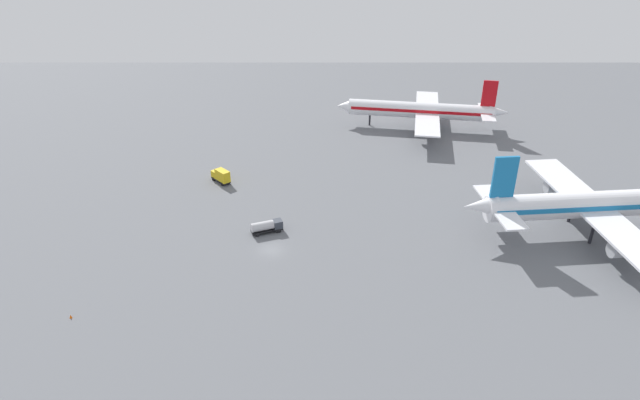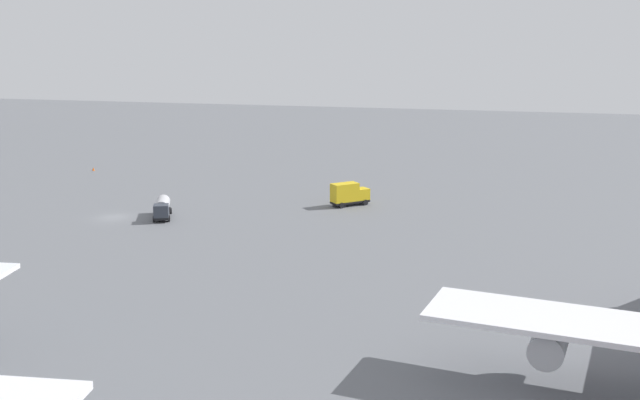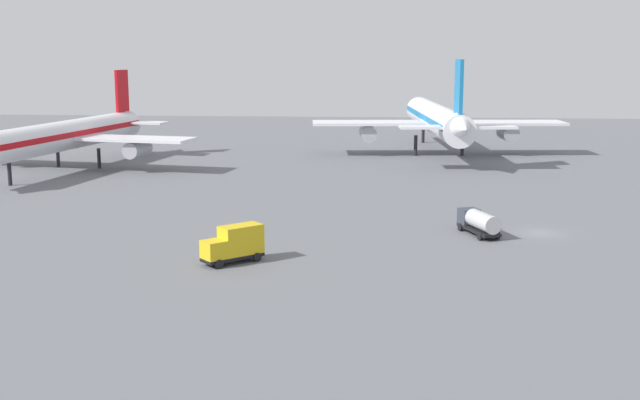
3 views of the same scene
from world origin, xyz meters
name	(u,v)px [view 2 (image 2 of 3)]	position (x,y,z in m)	size (l,w,h in m)	color
ground	(114,217)	(0.00, 0.00, 0.00)	(288.00, 288.00, 0.00)	slate
fuel_truck	(162,208)	(-1.37, 6.47, 1.39)	(6.56, 4.00, 2.50)	black
catering_truck	(349,194)	(-14.12, 29.35, 1.70)	(5.18, 5.41, 3.30)	black
safety_cone_near_gate	(93,169)	(-30.39, -19.73, 0.30)	(0.44, 0.44, 0.60)	#EA590C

